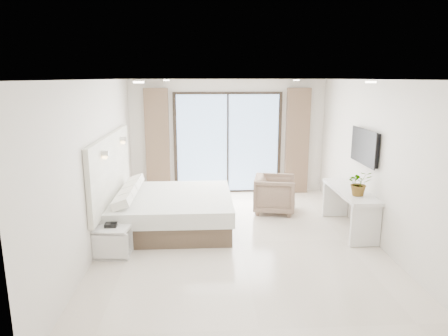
{
  "coord_description": "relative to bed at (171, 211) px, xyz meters",
  "views": [
    {
      "loc": [
        -0.62,
        -6.31,
        2.73
      ],
      "look_at": [
        -0.24,
        0.4,
        1.2
      ],
      "focal_mm": 32.0,
      "sensor_mm": 36.0,
      "label": 1
    }
  ],
  "objects": [
    {
      "name": "ground",
      "position": [
        1.21,
        -0.78,
        -0.32
      ],
      "size": [
        6.2,
        6.2,
        0.0
      ],
      "primitive_type": "plane",
      "color": "beige",
      "rests_on": "ground"
    },
    {
      "name": "room_shell",
      "position": [
        1.01,
        0.06,
        1.26
      ],
      "size": [
        4.62,
        6.22,
        2.72
      ],
      "color": "silver",
      "rests_on": "ground"
    },
    {
      "name": "bed",
      "position": [
        0.0,
        0.0,
        0.0
      ],
      "size": [
        2.2,
        2.09,
        0.75
      ],
      "color": "brown",
      "rests_on": "ground"
    },
    {
      "name": "nightstand",
      "position": [
        -0.81,
        -1.2,
        -0.09
      ],
      "size": [
        0.55,
        0.47,
        0.47
      ],
      "rotation": [
        0.0,
        0.0,
        -0.1
      ],
      "color": "silver",
      "rests_on": "ground"
    },
    {
      "name": "phone",
      "position": [
        -0.83,
        -1.17,
        0.18
      ],
      "size": [
        0.18,
        0.14,
        0.06
      ],
      "primitive_type": "cube",
      "rotation": [
        0.0,
        0.0,
        0.02
      ],
      "color": "black",
      "rests_on": "nightstand"
    },
    {
      "name": "console_desk",
      "position": [
        3.25,
        -0.33,
        0.24
      ],
      "size": [
        0.52,
        1.66,
        0.77
      ],
      "color": "silver",
      "rests_on": "ground"
    },
    {
      "name": "plant",
      "position": [
        3.25,
        -0.7,
        0.62
      ],
      "size": [
        0.43,
        0.47,
        0.34
      ],
      "primitive_type": "imported",
      "rotation": [
        0.0,
        0.0,
        -0.08
      ],
      "color": "#33662D",
      "rests_on": "console_desk"
    },
    {
      "name": "armchair",
      "position": [
        2.09,
        0.77,
        0.1
      ],
      "size": [
        0.91,
        0.95,
        0.83
      ],
      "primitive_type": "imported",
      "rotation": [
        0.0,
        0.0,
        1.36
      ],
      "color": "#886959",
      "rests_on": "ground"
    }
  ]
}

